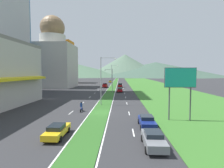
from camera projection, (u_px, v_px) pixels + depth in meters
The scene contains 42 objects.
ground_plane at pixel (100, 113), 31.32m from camera, with size 600.00×600.00×0.00m, color #2D2D30.
grass_median at pixel (113, 86), 91.13m from camera, with size 3.20×240.00×0.06m, color #2D6023.
grass_verge_right at pixel (154, 86), 90.20m from camera, with size 24.00×240.00×0.06m, color #387028.
lane_dash_left_1 at pixel (48, 131), 21.48m from camera, with size 0.16×2.80×0.01m, color silver.
lane_dash_left_2 at pixel (71, 113), 31.34m from camera, with size 0.16×2.80×0.01m, color silver.
lane_dash_left_3 at pixel (83, 103), 41.20m from camera, with size 0.16×2.80×0.01m, color silver.
lane_dash_left_4 at pixel (90, 97), 51.07m from camera, with size 0.16×2.80×0.01m, color silver.
lane_dash_left_5 at pixel (95, 93), 60.93m from camera, with size 0.16×2.80×0.01m, color silver.
lane_dash_left_6 at pixel (98, 90), 70.79m from camera, with size 0.16×2.80×0.01m, color silver.
lane_dash_left_7 at pixel (101, 88), 80.66m from camera, with size 0.16×2.80×0.01m, color silver.
lane_dash_left_8 at pixel (103, 86), 90.52m from camera, with size 0.16×2.80×0.01m, color silver.
lane_dash_left_9 at pixel (105, 85), 100.38m from camera, with size 0.16×2.80×0.01m, color silver.
lane_dash_left_10 at pixel (106, 84), 110.25m from camera, with size 0.16×2.80×0.01m, color silver.
lane_dash_right_1 at pixel (133, 132), 21.02m from camera, with size 0.16×2.80×0.01m, color silver.
lane_dash_right_2 at pixel (129, 113), 30.88m from camera, with size 0.16×2.80×0.01m, color silver.
lane_dash_right_3 at pixel (127, 103), 40.74m from camera, with size 0.16×2.80×0.01m, color silver.
lane_dash_right_4 at pixel (126, 97), 50.61m from camera, with size 0.16×2.80×0.01m, color silver.
lane_dash_right_5 at pixel (125, 93), 60.47m from camera, with size 0.16×2.80×0.01m, color silver.
lane_dash_right_6 at pixel (124, 90), 70.33m from camera, with size 0.16×2.80×0.01m, color silver.
lane_dash_right_7 at pixel (124, 88), 80.20m from camera, with size 0.16×2.80×0.01m, color silver.
lane_dash_right_8 at pixel (123, 86), 90.06m from camera, with size 0.16×2.80×0.01m, color silver.
lane_dash_right_9 at pixel (123, 85), 99.93m from camera, with size 0.16×2.80×0.01m, color silver.
lane_dash_right_10 at pixel (123, 84), 109.79m from camera, with size 0.16×2.80×0.01m, color silver.
edge_line_median_left at pixel (110, 86), 91.21m from camera, with size 0.16×240.00×0.01m, color silver.
edge_line_median_right at pixel (117, 86), 91.05m from camera, with size 0.16×240.00×0.01m, color silver.
domed_building at pixel (53, 59), 84.45m from camera, with size 19.23×19.23×33.60m.
midrise_colored at pixel (62, 62), 120.68m from camera, with size 13.23×13.23×28.03m, color orange.
hill_far_left at pixel (77, 70), 301.12m from camera, with size 172.86×172.86×21.25m, color #47664C.
hill_far_center at pixel (125, 65), 319.62m from camera, with size 136.16×136.16×39.25m, color #516B56.
hill_far_right at pixel (155, 69), 317.26m from camera, with size 229.10×229.10×25.23m, color #3D5647.
street_lamp_near at pixel (103, 78), 38.30m from camera, with size 3.42×0.41×10.34m.
street_lamp_mid at pixel (111, 79), 63.70m from camera, with size 2.95×0.28×8.22m.
street_lamp_far at pixel (112, 74), 89.05m from camera, with size 3.32×0.47×10.77m.
billboard_roadside at pixel (180, 81), 25.87m from camera, with size 4.57×0.28×7.78m.
car_0 at pixel (110, 81), 125.18m from camera, with size 1.92×4.24×1.50m.
car_1 at pixel (147, 121), 23.22m from camera, with size 1.99×4.69×1.44m.
car_2 at pixel (120, 90), 64.41m from camera, with size 1.99×4.64×1.47m.
car_3 at pixel (153, 139), 16.90m from camera, with size 1.98×4.62×1.45m.
car_4 at pixel (57, 130), 19.52m from camera, with size 1.87×4.69×1.40m.
pickup_truck_0 at pixel (120, 85), 85.56m from camera, with size 2.18×5.40×2.00m.
pickup_truck_1 at pixel (105, 85), 83.44m from camera, with size 2.18×5.40×2.00m.
motorcycle_rider at pixel (81, 107), 32.23m from camera, with size 0.36×2.00×1.80m.
Camera 1 is at (3.51, -30.80, 7.08)m, focal length 28.62 mm.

